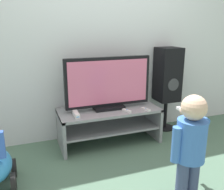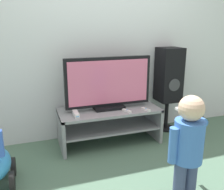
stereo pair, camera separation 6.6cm
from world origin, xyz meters
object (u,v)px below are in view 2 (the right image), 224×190
game_console (76,114)px  child (188,141)px  speaker_tower (169,77)px  television (109,84)px  remote_primary (146,109)px  floor_fan (191,126)px  remote_secondary (127,111)px

game_console → child: (0.66, -1.11, 0.08)m
child → speaker_tower: speaker_tower is taller
television → remote_primary: (0.40, -0.20, -0.29)m
television → speaker_tower: 0.88m
speaker_tower → floor_fan: 0.71m
speaker_tower → floor_fan: speaker_tower is taller
game_console → remote_primary: size_ratio=1.37×
remote_primary → speaker_tower: size_ratio=0.12×
child → floor_fan: 1.20m
television → remote_secondary: 0.38m
game_console → remote_secondary: bearing=-5.1°
game_console → floor_fan: size_ratio=0.42×
remote_secondary → remote_primary: bearing=-7.6°
television → remote_primary: bearing=-27.1°
television → remote_secondary: television is taller
television → speaker_tower: bearing=7.4°
floor_fan → remote_secondary: bearing=168.5°
television → floor_fan: (0.95, -0.33, -0.53)m
television → floor_fan: television is taller
television → remote_primary: 0.53m
game_console → speaker_tower: speaker_tower is taller
remote_secondary → child: bearing=-85.9°
remote_primary → remote_secondary: size_ratio=1.01×
remote_primary → television: bearing=152.9°
remote_primary → floor_fan: 0.62m
remote_secondary → game_console: bearing=174.9°
child → speaker_tower: 1.50m
remote_secondary → child: child is taller
remote_primary → speaker_tower: speaker_tower is taller
game_console → speaker_tower: 1.35m
game_console → remote_secondary: game_console is taller
game_console → remote_secondary: 0.59m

